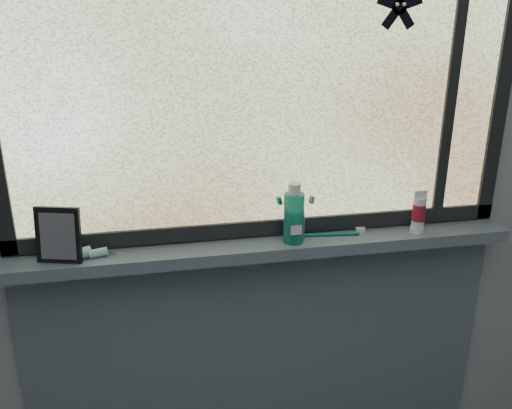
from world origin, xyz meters
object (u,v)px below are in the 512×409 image
Objects in this scene: vanity_mirror at (58,235)px; toothbrush_cup at (294,227)px; mouthwash_bottle at (294,213)px; cream_tube at (419,210)px.

toothbrush_cup is at bearing 16.41° from vanity_mirror.
vanity_mirror is at bearing -179.01° from toothbrush_cup.
vanity_mirror is 0.71m from toothbrush_cup.
mouthwash_bottle is (0.71, 0.00, 0.01)m from vanity_mirror.
cream_tube is (0.41, -0.02, 0.03)m from toothbrush_cup.
mouthwash_bottle is at bearing -110.15° from toothbrush_cup.
mouthwash_bottle is at bearing 179.34° from cream_tube.
cream_tube is at bearing 15.24° from vanity_mirror.
vanity_mirror is at bearing 179.82° from cream_tube.
toothbrush_cup is at bearing 177.81° from cream_tube.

